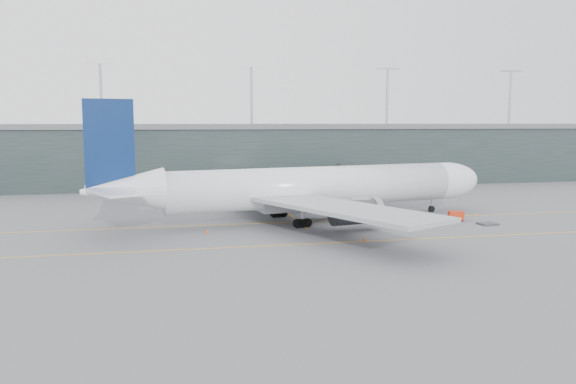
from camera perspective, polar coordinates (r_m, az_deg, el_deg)
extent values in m
plane|color=#56565B|center=(91.64, -2.52, -2.74)|extent=(320.00, 320.00, 0.00)
cube|color=orange|center=(87.75, -2.10, -3.17)|extent=(160.00, 0.25, 0.02)
cube|color=orange|center=(72.34, 0.04, -5.39)|extent=(160.00, 0.25, 0.02)
cube|color=orange|center=(111.95, -1.64, -0.93)|extent=(0.25, 60.00, 0.02)
cube|color=#1E2A29|center=(148.09, -6.15, 3.72)|extent=(240.00, 35.00, 14.00)
cube|color=#545659|center=(147.84, -6.19, 6.66)|extent=(240.00, 36.00, 1.20)
cylinder|color=#9E9EA3|center=(138.15, -18.46, 9.38)|extent=(0.60, 0.60, 14.00)
cylinder|color=#9E9EA3|center=(138.65, -3.74, 9.72)|extent=(0.60, 0.60, 14.00)
cylinder|color=#9E9EA3|center=(147.68, 10.03, 9.46)|extent=(0.60, 0.60, 14.00)
cylinder|color=#9E9EA3|center=(163.84, 21.61, 8.83)|extent=(0.60, 0.60, 14.00)
cylinder|color=silver|center=(89.35, 2.65, 0.54)|extent=(47.75, 14.55, 6.38)
ellipsoid|color=silver|center=(102.35, 15.62, 1.12)|extent=(14.31, 8.63, 6.38)
cone|color=silver|center=(81.68, -16.44, 0.15)|extent=(12.22, 8.01, 6.13)
cube|color=#93969B|center=(89.25, 2.04, -1.06)|extent=(17.12, 7.94, 2.06)
cube|color=black|center=(104.67, 17.34, 1.76)|extent=(2.77, 3.44, 0.82)
cube|color=#93969B|center=(73.92, 5.59, -1.67)|extent=(21.44, 30.90, 0.57)
cylinder|color=#3B3C40|center=(81.97, 6.78, -2.06)|extent=(7.73, 4.81, 3.60)
cube|color=#93969B|center=(103.06, -2.59, 0.84)|extent=(12.31, 30.66, 0.57)
cylinder|color=#3B3C40|center=(99.40, 1.39, -0.40)|extent=(7.73, 4.81, 3.60)
cube|color=#091E4D|center=(81.06, -17.69, 4.66)|extent=(6.68, 1.67, 12.36)
cube|color=silver|center=(75.93, -16.82, 0.02)|extent=(9.05, 10.79, 0.36)
cube|color=silver|center=(87.15, -17.48, 0.87)|extent=(6.44, 9.72, 0.36)
cylinder|color=black|center=(101.42, 14.37, -1.68)|extent=(1.19, 0.60, 1.13)
cylinder|color=#9E9EA3|center=(101.31, 14.39, -1.24)|extent=(0.31, 0.31, 2.68)
cylinder|color=black|center=(83.93, 1.47, -3.18)|extent=(1.41, 0.74, 1.34)
cylinder|color=black|center=(92.96, -0.94, -2.17)|extent=(1.41, 0.74, 1.34)
cube|color=#2F2F35|center=(96.96, 9.77, 0.34)|extent=(3.23, 3.53, 2.47)
cube|color=#2F2F35|center=(104.05, 8.83, 0.82)|extent=(3.76, 11.67, 2.21)
cube|color=#2F2F35|center=(115.21, 7.57, 1.44)|extent=(3.97, 11.70, 2.30)
cube|color=#2F2F35|center=(126.43, 6.54, 1.96)|extent=(4.19, 11.73, 2.38)
cylinder|color=#9E9EA3|center=(104.98, 8.72, -0.63)|extent=(0.44, 0.44, 3.35)
cube|color=#3B3C40|center=(105.17, 8.71, -1.37)|extent=(1.93, 1.55, 0.62)
cylinder|color=#2F2F35|center=(134.86, 3.53, 2.31)|extent=(3.53, 3.53, 2.65)
cylinder|color=#2F2F35|center=(135.12, 3.52, 1.12)|extent=(1.59, 1.59, 3.18)
cube|color=#B0250C|center=(93.40, 16.69, -2.30)|extent=(2.57, 1.96, 1.35)
cylinder|color=black|center=(92.80, 16.26, -2.76)|extent=(0.44, 0.25, 0.42)
cylinder|color=black|center=(93.23, 17.26, -2.76)|extent=(0.44, 0.25, 0.42)
cylinder|color=black|center=(93.79, 16.11, -2.66)|extent=(0.44, 0.25, 0.42)
cylinder|color=black|center=(94.22, 17.09, -2.65)|extent=(0.44, 0.25, 0.42)
cube|color=#38383D|center=(91.60, 19.63, -3.05)|extent=(2.92, 2.44, 0.27)
cube|color=#3B3C40|center=(100.00, -5.36, -1.85)|extent=(2.31, 2.08, 0.19)
cube|color=#B7BCC4|center=(99.87, -5.36, -1.36)|extent=(1.92, 1.86, 1.43)
cube|color=navy|center=(99.76, -5.37, -0.94)|extent=(1.98, 1.93, 0.08)
cube|color=#3B3C40|center=(101.47, -5.40, -1.72)|extent=(2.20, 1.98, 0.18)
cube|color=#A9ACB5|center=(101.35, -5.41, -1.27)|extent=(1.83, 1.77, 1.36)
cube|color=navy|center=(101.25, -5.41, -0.87)|extent=(1.89, 1.83, 0.07)
cube|color=#3B3C40|center=(101.35, -3.06, -1.71)|extent=(1.89, 1.54, 0.18)
cube|color=#AFB5BC|center=(101.22, -3.07, -1.25)|extent=(1.52, 1.43, 1.37)
cube|color=navy|center=(101.12, -3.07, -0.85)|extent=(1.57, 1.48, 0.07)
cone|color=orange|center=(99.08, 18.57, -2.17)|extent=(0.41, 0.41, 0.64)
cone|color=#CE540B|center=(75.01, 7.70, -4.75)|extent=(0.42, 0.42, 0.67)
cone|color=orange|center=(104.36, 0.89, -1.31)|extent=(0.47, 0.47, 0.76)
cone|color=#F1400D|center=(80.11, -8.22, -4.00)|extent=(0.42, 0.42, 0.67)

